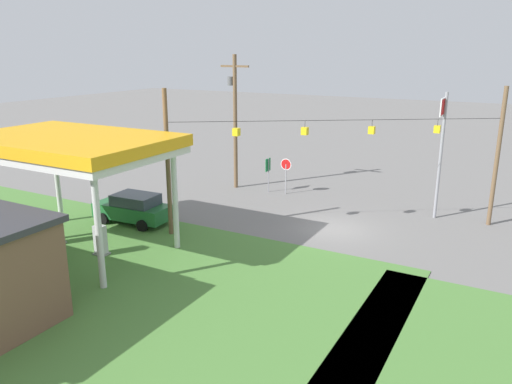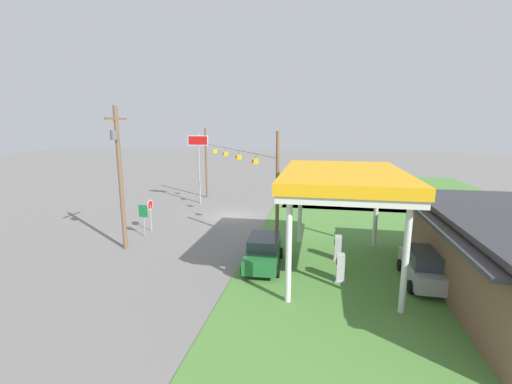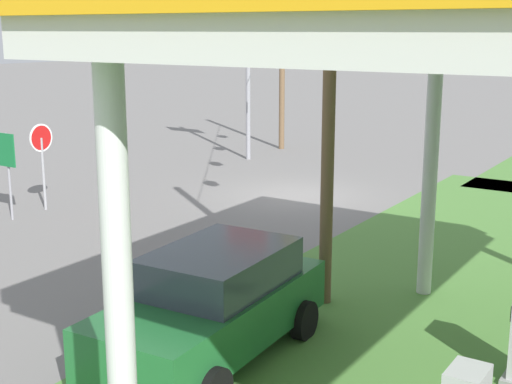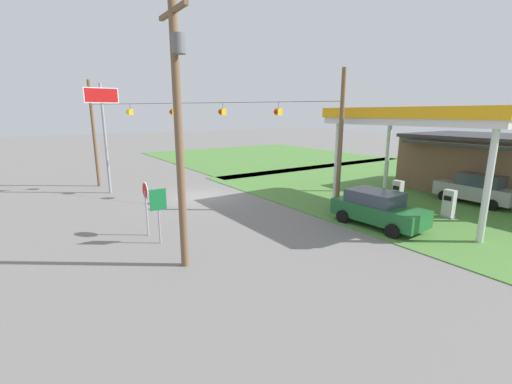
{
  "view_description": "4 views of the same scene",
  "coord_description": "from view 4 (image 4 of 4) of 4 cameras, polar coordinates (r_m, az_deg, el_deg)",
  "views": [
    {
      "loc": [
        -8.79,
        25.11,
        9.63
      ],
      "look_at": [
        3.03,
        3.56,
        2.64
      ],
      "focal_mm": 35.0,
      "sensor_mm": 36.0,
      "label": 1
    },
    {
      "loc": [
        29.27,
        7.72,
        8.24
      ],
      "look_at": [
        2.6,
        2.64,
        2.85
      ],
      "focal_mm": 24.0,
      "sensor_mm": 36.0,
      "label": 2
    },
    {
      "loc": [
        18.93,
        10.88,
        5.12
      ],
      "look_at": [
        4.7,
        1.62,
        1.22
      ],
      "focal_mm": 50.0,
      "sensor_mm": 36.0,
      "label": 3
    },
    {
      "loc": [
        20.56,
        -9.39,
        5.49
      ],
      "look_at": [
        5.56,
        0.73,
        1.29
      ],
      "focal_mm": 24.0,
      "sensor_mm": 36.0,
      "label": 4
    }
  ],
  "objects": [
    {
      "name": "stop_sign_roadside",
      "position": [
        16.09,
        -17.92,
        -0.78
      ],
      "size": [
        0.8,
        0.08,
        2.5
      ],
      "rotation": [
        0.0,
        0.0,
        3.14
      ],
      "color": "#99999E",
      "rests_on": "ground"
    },
    {
      "name": "route_sign",
      "position": [
        14.93,
        -15.97,
        -2.1
      ],
      "size": [
        0.1,
        0.7,
        2.4
      ],
      "color": "gray",
      "rests_on": "ground"
    },
    {
      "name": "signal_span_gantry",
      "position": [
        22.63,
        -9.61,
        9.83
      ],
      "size": [
        15.25,
        10.24,
        7.82
      ],
      "color": "brown",
      "rests_on": "ground"
    },
    {
      "name": "utility_pole_main",
      "position": [
        11.94,
        -12.78,
        11.64
      ],
      "size": [
        2.2,
        0.44,
        9.39
      ],
      "color": "brown",
      "rests_on": "ground"
    },
    {
      "name": "car_at_pumps_rear",
      "position": [
        24.95,
        32.94,
        0.49
      ],
      "size": [
        4.43,
        2.19,
        1.88
      ],
      "rotation": [
        0.0,
        0.0,
        3.12
      ],
      "color": "#9E9EA3",
      "rests_on": "ground"
    },
    {
      "name": "stop_sign_overhead",
      "position": [
        25.49,
        -24.09,
        11.3
      ],
      "size": [
        0.22,
        2.15,
        7.41
      ],
      "color": "gray",
      "rests_on": "ground"
    },
    {
      "name": "ground_plane",
      "position": [
        23.26,
        -9.19,
        -0.76
      ],
      "size": [
        160.0,
        160.0,
        0.0
      ],
      "primitive_type": "plane",
      "color": "slate"
    },
    {
      "name": "fuel_pump_far",
      "position": [
        20.89,
        29.46,
        -1.85
      ],
      "size": [
        0.71,
        0.56,
        1.52
      ],
      "color": "gray",
      "rests_on": "ground"
    },
    {
      "name": "car_at_pumps_front",
      "position": [
        17.82,
        19.55,
        -2.58
      ],
      "size": [
        4.56,
        2.29,
        1.76
      ],
      "rotation": [
        0.0,
        0.0,
        0.05
      ],
      "color": "#1E602D",
      "rests_on": "ground"
    },
    {
      "name": "fuel_pump_near",
      "position": [
        22.36,
        22.5,
        -0.26
      ],
      "size": [
        0.71,
        0.56,
        1.52
      ],
      "color": "gray",
      "rests_on": "ground"
    },
    {
      "name": "grass_verge_opposite_corner",
      "position": [
        44.84,
        0.78,
        6.05
      ],
      "size": [
        24.0,
        24.0,
        0.04
      ],
      "primitive_type": "cube",
      "color": "#4C7F38",
      "rests_on": "ground"
    },
    {
      "name": "gas_station_canopy",
      "position": [
        21.05,
        27.1,
        11.02
      ],
      "size": [
        9.81,
        6.45,
        5.77
      ],
      "color": "silver",
      "rests_on": "ground"
    }
  ]
}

